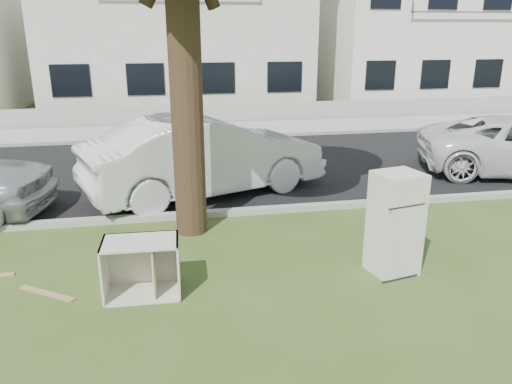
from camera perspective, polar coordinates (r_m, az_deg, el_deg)
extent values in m
plane|color=#384A1A|center=(7.42, -3.28, -9.47)|extent=(120.00, 120.00, 0.00)
cube|color=black|center=(13.02, -6.73, 2.72)|extent=(120.00, 7.00, 0.01)
cube|color=gray|center=(9.65, -5.18, -2.81)|extent=(120.00, 0.18, 0.12)
cube|color=gray|center=(16.47, -7.64, 5.92)|extent=(120.00, 0.18, 0.12)
cube|color=gray|center=(17.88, -7.91, 6.89)|extent=(120.00, 2.80, 0.01)
cube|color=gray|center=(19.40, -8.21, 8.79)|extent=(120.00, 0.15, 0.70)
cylinder|color=black|center=(8.38, -8.03, 12.23)|extent=(0.54, 0.54, 5.20)
cube|color=silver|center=(24.05, -9.18, 18.30)|extent=(11.00, 8.00, 7.20)
cube|color=white|center=(27.23, 18.25, 16.98)|extent=(10.00, 8.00, 6.60)
cube|color=beige|center=(7.50, 15.61, -3.47)|extent=(0.74, 0.70, 1.52)
cube|color=white|center=(6.93, -12.92, -8.42)|extent=(1.02, 0.66, 0.78)
cube|color=#987A4F|center=(7.49, -22.77, -10.64)|extent=(0.81, 0.60, 0.02)
imported|color=silver|center=(10.76, -5.80, 4.14)|extent=(5.48, 3.49, 1.71)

